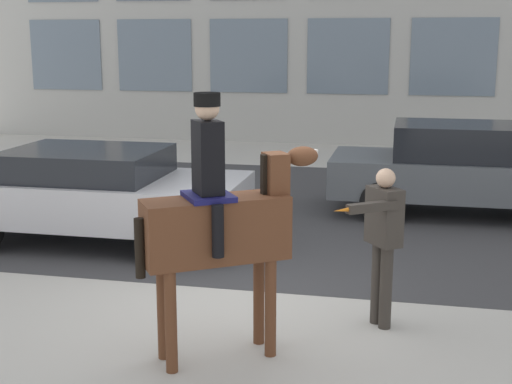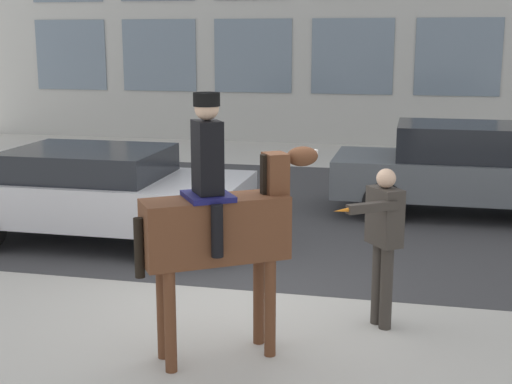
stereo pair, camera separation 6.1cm
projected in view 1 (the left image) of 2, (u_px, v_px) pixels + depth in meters
name	position (u px, v px, depth m)	size (l,w,h in m)	color
ground_plane	(242.00, 306.00, 8.12)	(80.00, 80.00, 0.00)	#B2AFA8
road_surface	(304.00, 210.00, 12.65)	(22.63, 8.50, 0.01)	#38383A
mounted_horse_lead	(220.00, 222.00, 6.56)	(1.60, 1.19, 2.52)	#59331E
pedestrian_bystander	(383.00, 235.00, 7.35)	(0.69, 0.81, 1.70)	#332D28
street_car_near_lane	(93.00, 192.00, 10.58)	(4.45, 2.07, 1.39)	#B7B7BC
street_car_far_lane	(469.00, 168.00, 12.15)	(4.70, 1.92, 1.57)	#51565B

